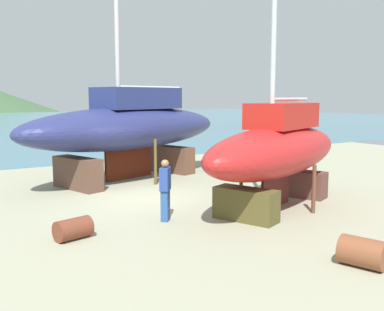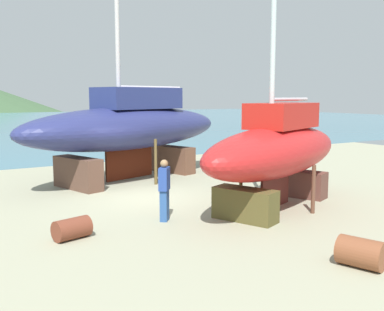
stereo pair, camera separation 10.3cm
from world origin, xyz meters
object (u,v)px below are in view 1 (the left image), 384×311
Objects in this scene: sailboat_mid_port at (129,127)px; sailboat_far_slipway at (277,150)px; worker at (165,189)px; barrel_ochre at (73,229)px; barrel_rust_far at (363,252)px; barrel_rust_near at (273,159)px.

sailboat_mid_port reaches higher than sailboat_far_slipway.
worker reaches higher than barrel_ochre.
sailboat_mid_port is at bearing 90.35° from barrel_rust_far.
barrel_ochre is at bearing -23.54° from sailboat_far_slipway.
sailboat_far_slipway is at bearing -144.88° from worker.
barrel_rust_near is at bearing 163.06° from sailboat_mid_port.
worker is at bearing 5.64° from barrel_ochre.
sailboat_mid_port is 7.10m from sailboat_far_slipway.
sailboat_far_slipway is (2.00, -6.80, -0.41)m from sailboat_mid_port.
barrel_rust_near reaches higher than barrel_ochre.
barrel_rust_far is at bearing 73.43° from sailboat_mid_port.
worker is (-3.75, 0.42, -0.91)m from sailboat_far_slipway.
worker is at bearing -28.55° from sailboat_far_slipway.
sailboat_mid_port is 11.72m from barrel_rust_far.
worker is 2.00× the size of barrel_ochre.
sailboat_far_slipway is 9.17m from barrel_rust_near.
barrel_ochre is at bearing 47.08° from worker.
sailboat_mid_port is 18.14× the size of barrel_ochre.
sailboat_mid_port reaches higher than barrel_ochre.
barrel_rust_near is (5.97, 6.80, -1.53)m from sailboat_far_slipway.
sailboat_mid_port is 8.25m from barrel_ochre.
barrel_rust_far is (1.82, -5.18, -0.60)m from worker.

